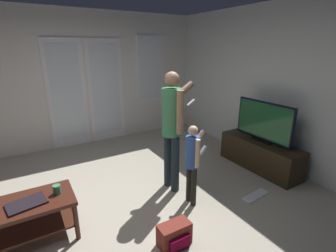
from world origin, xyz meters
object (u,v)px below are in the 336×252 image
Objects in this scene: backpack at (175,235)px; laptop_closed at (26,204)px; flat_screen_tv at (264,122)px; person_child at (193,158)px; loose_keyboard at (255,196)px; coffee_table at (23,214)px; cup_near_edge at (57,189)px; tv_stand at (260,155)px; person_adult at (173,122)px.

backpack is 1.52m from laptop_closed.
flat_screen_tv reaches higher than person_child.
loose_keyboard is (0.83, -0.35, -0.63)m from person_child.
cup_near_edge is (0.34, 0.01, 0.18)m from coffee_table.
cup_near_edge reaches higher than loose_keyboard.
tv_stand is at bearing -1.99° from coffee_table.
flat_screen_tv is (3.44, -0.12, 0.48)m from coffee_table.
cup_near_edge is at bearing 1.37° from coffee_table.
flat_screen_tv is 2.95× the size of laptop_closed.
loose_keyboard is at bearing -16.06° from cup_near_edge.
person_child is 2.37× the size of loose_keyboard.
laptop_closed is (-1.84, 0.28, -0.16)m from person_child.
loose_keyboard is at bearing -142.34° from flat_screen_tv.
laptop_closed is (-3.39, 0.07, -0.34)m from flat_screen_tv.
person_adult reaches higher than laptop_closed.
person_adult is 4.90× the size of backpack.
tv_stand is 1.77m from person_adult.
laptop_closed is 0.30m from cup_near_edge.
coffee_table is 0.59× the size of person_adult.
person_adult is at bearing 59.42° from backpack.
person_adult is 17.14× the size of cup_near_edge.
coffee_table is 2.20× the size of loose_keyboard.
flat_screen_tv is at bearing 7.61° from person_child.
flat_screen_tv is at bearing -1.93° from coffee_table.
flat_screen_tv reaches higher than tv_stand.
cup_near_edge is at bearing 163.94° from loose_keyboard.
person_child is (1.88, -0.32, 0.30)m from coffee_table.
coffee_table is 0.93× the size of person_child.
person_child is 1.86m from laptop_closed.
coffee_table reaches higher than loose_keyboard.
coffee_table is 1.56m from backpack.
cup_near_edge reaches higher than coffee_table.
cup_near_edge is at bearing 177.64° from tv_stand.
coffee_table is at bearing -178.63° from cup_near_edge.
person_child is 10.95× the size of cup_near_edge.
loose_keyboard is at bearing -142.58° from tv_stand.
flat_screen_tv is at bearing 114.66° from tv_stand.
person_child is at bearing 157.09° from loose_keyboard.
person_child is at bearing -172.53° from tv_stand.
coffee_table is at bearing 178.07° from flat_screen_tv.
cup_near_edge is (-2.38, 0.68, 0.50)m from loose_keyboard.
loose_keyboard is 2.52m from cup_near_edge.
loose_keyboard is (1.41, 0.15, -0.11)m from backpack.
laptop_closed is at bearing 178.72° from tv_stand.
laptop_closed is (-3.40, 0.08, 0.23)m from tv_stand.
flat_screen_tv is at bearing -2.29° from cup_near_edge.
person_adult reaches higher than backpack.
backpack is at bearing -161.60° from flat_screen_tv.
flat_screen_tv is 0.97× the size of person_child.
tv_stand is 1.30× the size of person_child.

